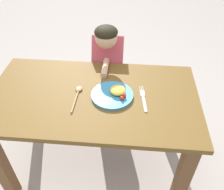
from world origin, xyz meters
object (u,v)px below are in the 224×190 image
(plate, at_px, (114,94))
(spoon, at_px, (77,94))
(person, at_px, (108,78))
(fork, at_px, (143,99))

(plate, relative_size, spoon, 1.08)
(plate, bearing_deg, person, 99.83)
(plate, relative_size, person, 0.25)
(spoon, bearing_deg, person, -15.54)
(plate, bearing_deg, fork, -4.87)
(fork, xyz_separation_m, spoon, (-0.39, 0.01, 0.00))
(plate, xyz_separation_m, person, (-0.08, 0.46, -0.23))
(spoon, relative_size, person, 0.23)
(plate, xyz_separation_m, fork, (0.18, -0.02, -0.01))
(plate, distance_m, spoon, 0.22)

